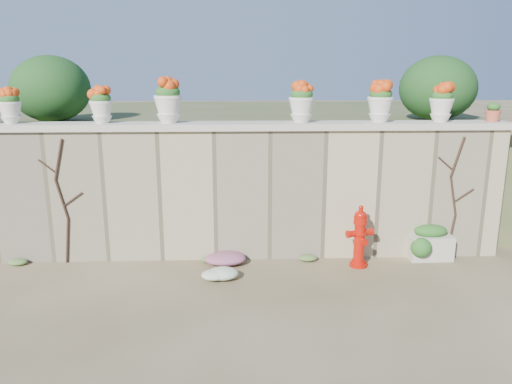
{
  "coord_description": "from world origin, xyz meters",
  "views": [
    {
      "loc": [
        -0.07,
        -5.66,
        2.9
      ],
      "look_at": [
        0.19,
        1.4,
        1.13
      ],
      "focal_mm": 35.0,
      "sensor_mm": 36.0,
      "label": 1
    }
  ],
  "objects_px": {
    "fire_hydrant": "(360,236)",
    "planter_box": "(430,243)",
    "terracotta_pot": "(493,113)",
    "urn_pot_0": "(10,106)"
  },
  "relations": [
    {
      "from": "fire_hydrant",
      "to": "planter_box",
      "type": "height_order",
      "value": "fire_hydrant"
    },
    {
      "from": "planter_box",
      "to": "terracotta_pot",
      "type": "xyz_separation_m",
      "value": [
        0.9,
        0.25,
        1.98
      ]
    },
    {
      "from": "fire_hydrant",
      "to": "urn_pot_0",
      "type": "bearing_deg",
      "value": 158.9
    },
    {
      "from": "urn_pot_0",
      "to": "terracotta_pot",
      "type": "distance_m",
      "value": 7.18
    },
    {
      "from": "fire_hydrant",
      "to": "terracotta_pot",
      "type": "height_order",
      "value": "terracotta_pot"
    },
    {
      "from": "fire_hydrant",
      "to": "planter_box",
      "type": "distance_m",
      "value": 1.23
    },
    {
      "from": "planter_box",
      "to": "terracotta_pot",
      "type": "distance_m",
      "value": 2.19
    },
    {
      "from": "fire_hydrant",
      "to": "terracotta_pot",
      "type": "bearing_deg",
      "value": -0.8
    },
    {
      "from": "urn_pot_0",
      "to": "terracotta_pot",
      "type": "xyz_separation_m",
      "value": [
        7.18,
        0.0,
        -0.13
      ]
    },
    {
      "from": "fire_hydrant",
      "to": "planter_box",
      "type": "relative_size",
      "value": 1.42
    }
  ]
}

